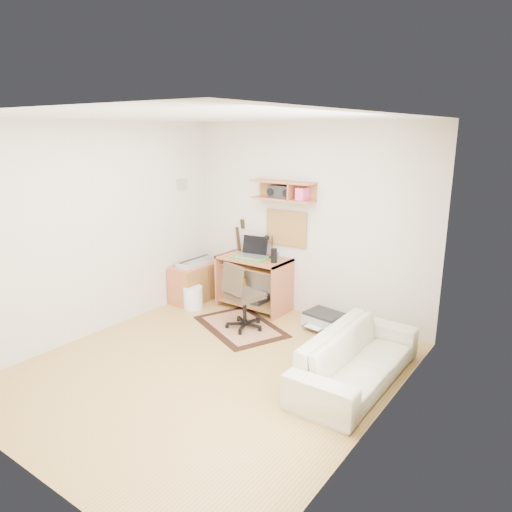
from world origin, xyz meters
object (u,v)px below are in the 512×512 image
Objects in this scene: sofa at (357,350)px; task_chair at (245,295)px; printer at (324,320)px; desk at (254,283)px; cabinet at (198,281)px.

task_chair is at bearing 76.68° from sofa.
task_chair is 1.10m from printer.
desk reaches higher than sofa.
task_chair is at bearing -21.40° from cabinet.
desk is 2.31m from sofa.
sofa is (2.96, -0.89, 0.07)m from cabinet.
desk is 1.18m from printer.
task_chair reaches higher than printer.
task_chair is 1.35m from cabinet.
printer is 0.27× the size of sofa.
desk is 2.07× the size of printer.
printer is at bearing -0.86° from desk.
task_chair is at bearing -132.97° from printer.
sofa is (0.91, -1.05, 0.26)m from printer.
task_chair reaches higher than cabinet.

